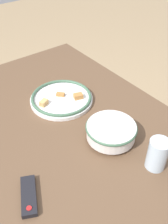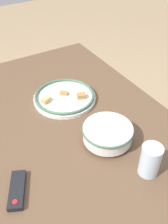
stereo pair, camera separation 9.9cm
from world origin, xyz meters
TOP-DOWN VIEW (x-y plane):
  - ground_plane at (0.00, 0.00)m, footprint 8.00×8.00m
  - dining_table at (0.00, 0.00)m, footprint 1.39×0.93m
  - noodle_bowl at (-0.18, -0.09)m, footprint 0.21×0.21m
  - food_plate at (0.17, -0.08)m, footprint 0.31×0.31m
  - tv_remote at (-0.22, 0.31)m, footprint 0.16×0.11m
  - drinking_glass at (-0.38, -0.13)m, footprint 0.08×0.08m

SIDE VIEW (x-z plane):
  - ground_plane at x=0.00m, z-range 0.00..0.00m
  - dining_table at x=0.00m, z-range 0.28..0.99m
  - tv_remote at x=-0.22m, z-range 0.71..0.73m
  - food_plate at x=0.17m, z-range 0.71..0.75m
  - noodle_bowl at x=-0.18m, z-range 0.72..0.79m
  - drinking_glass at x=-0.38m, z-range 0.71..0.84m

